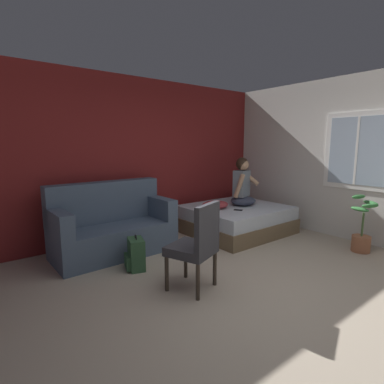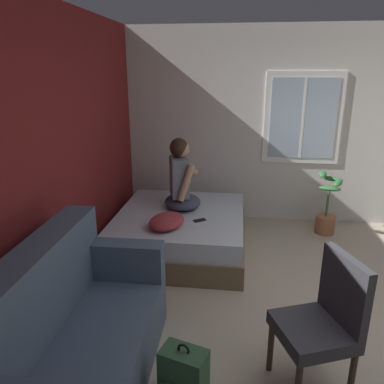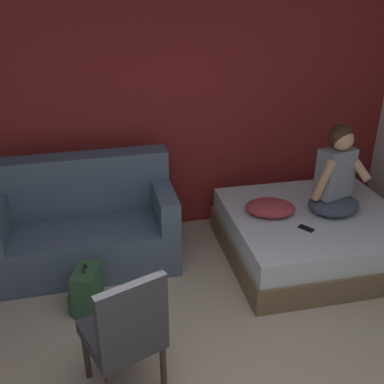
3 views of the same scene
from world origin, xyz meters
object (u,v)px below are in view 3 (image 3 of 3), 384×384
(bed, at_px, (313,235))
(cell_phone, at_px, (306,228))
(throw_pillow, at_px, (270,208))
(side_chair, at_px, (126,331))
(backpack, at_px, (86,291))
(couch, at_px, (86,226))
(person_seated, at_px, (336,178))

(bed, relative_size, cell_phone, 11.89)
(throw_pillow, bearing_deg, side_chair, -137.90)
(backpack, bearing_deg, couch, 88.84)
(backpack, bearing_deg, person_seated, 9.13)
(backpack, bearing_deg, throw_pillow, 14.14)
(bed, relative_size, side_chair, 1.75)
(bed, relative_size, person_seated, 1.96)
(cell_phone, bearing_deg, couch, 127.52)
(person_seated, xyz_separation_m, backpack, (-2.40, -0.39, -0.64))
(backpack, distance_m, throw_pillow, 1.87)
(person_seated, xyz_separation_m, cell_phone, (-0.39, -0.27, -0.35))
(side_chair, height_order, throw_pillow, side_chair)
(throw_pillow, bearing_deg, bed, -10.22)
(person_seated, relative_size, throw_pillow, 1.82)
(bed, xyz_separation_m, person_seated, (0.17, 0.02, 0.60))
(person_seated, relative_size, backpack, 1.91)
(couch, relative_size, side_chair, 1.75)
(bed, height_order, backpack, bed)
(side_chair, relative_size, backpack, 2.14)
(person_seated, distance_m, backpack, 2.51)
(backpack, xyz_separation_m, throw_pillow, (1.78, 0.45, 0.36))
(couch, bearing_deg, cell_phone, -17.67)
(side_chair, distance_m, backpack, 1.01)
(person_seated, xyz_separation_m, throw_pillow, (-0.62, 0.06, -0.29))
(couch, height_order, cell_phone, couch)
(bed, bearing_deg, cell_phone, -130.52)
(person_seated, bearing_deg, cell_phone, -145.10)
(throw_pillow, xyz_separation_m, cell_phone, (0.23, -0.34, -0.07))
(person_seated, bearing_deg, backpack, -170.87)
(side_chair, xyz_separation_m, throw_pillow, (1.50, 1.36, 0.02))
(side_chair, bearing_deg, throw_pillow, 42.10)
(couch, distance_m, person_seated, 2.45)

